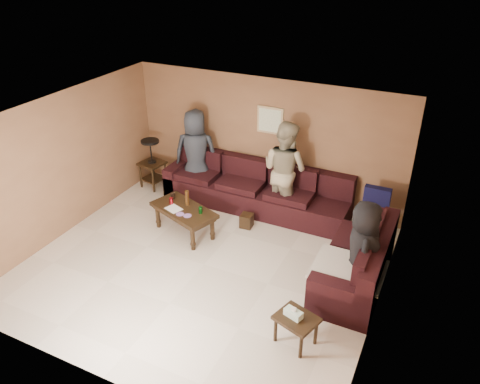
# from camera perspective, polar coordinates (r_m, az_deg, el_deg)

# --- Properties ---
(room) EXTENTS (5.60, 5.50, 2.50)m
(room) POSITION_cam_1_polar(r_m,az_deg,el_deg) (6.92, -4.91, 2.19)
(room) COLOR beige
(room) RESTS_ON ground
(sectional_sofa) EXTENTS (4.65, 2.90, 0.97)m
(sectional_sofa) POSITION_cam_1_polar(r_m,az_deg,el_deg) (8.47, 5.40, -2.84)
(sectional_sofa) COLOR black
(sectional_sofa) RESTS_ON ground
(coffee_table) EXTENTS (1.36, 0.99, 0.79)m
(coffee_table) POSITION_cam_1_polar(r_m,az_deg,el_deg) (8.38, -6.86, -2.46)
(coffee_table) COLOR black
(coffee_table) RESTS_ON ground
(end_table_left) EXTENTS (0.54, 0.54, 1.06)m
(end_table_left) POSITION_cam_1_polar(r_m,az_deg,el_deg) (10.02, -10.68, 3.53)
(end_table_left) COLOR black
(end_table_left) RESTS_ON ground
(side_table_right) EXTENTS (0.63, 0.57, 0.58)m
(side_table_right) POSITION_cam_1_polar(r_m,az_deg,el_deg) (6.31, 6.82, -15.28)
(side_table_right) COLOR black
(side_table_right) RESTS_ON ground
(waste_bin) EXTENTS (0.23, 0.23, 0.26)m
(waste_bin) POSITION_cam_1_polar(r_m,az_deg,el_deg) (8.65, 0.81, -3.52)
(waste_bin) COLOR black
(waste_bin) RESTS_ON ground
(wall_art) EXTENTS (0.52, 0.04, 0.52)m
(wall_art) POSITION_cam_1_polar(r_m,az_deg,el_deg) (8.91, 3.69, 8.71)
(wall_art) COLOR tan
(wall_art) RESTS_ON ground
(person_left) EXTENTS (1.03, 0.85, 1.81)m
(person_left) POSITION_cam_1_polar(r_m,az_deg,el_deg) (9.48, -5.38, 4.72)
(person_left) COLOR #282E38
(person_left) RESTS_ON ground
(person_middle) EXTENTS (1.09, 0.95, 1.89)m
(person_middle) POSITION_cam_1_polar(r_m,az_deg,el_deg) (8.69, 5.45, 2.70)
(person_middle) COLOR tan
(person_middle) RESTS_ON ground
(person_right) EXTENTS (0.68, 0.87, 1.57)m
(person_right) POSITION_cam_1_polar(r_m,az_deg,el_deg) (6.96, 14.64, -6.97)
(person_right) COLOR black
(person_right) RESTS_ON ground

